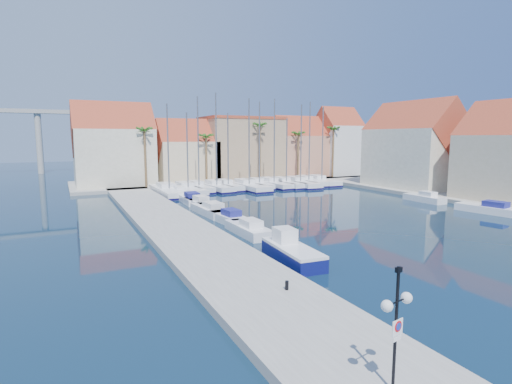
# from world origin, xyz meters

# --- Properties ---
(ground) EXTENTS (260.00, 260.00, 0.00)m
(ground) POSITION_xyz_m (0.00, 0.00, 0.00)
(ground) COLOR black
(ground) RESTS_ON ground
(quay_west) EXTENTS (6.00, 77.00, 0.50)m
(quay_west) POSITION_xyz_m (-9.00, 13.50, 0.25)
(quay_west) COLOR gray
(quay_west) RESTS_ON ground
(shore_north) EXTENTS (54.00, 16.00, 0.50)m
(shore_north) POSITION_xyz_m (10.00, 48.00, 0.25)
(shore_north) COLOR gray
(shore_north) RESTS_ON ground
(shore_east) EXTENTS (12.00, 60.00, 0.50)m
(shore_east) POSITION_xyz_m (32.00, 15.00, 0.25)
(shore_east) COLOR gray
(shore_east) RESTS_ON ground
(lamp_post) EXTENTS (1.34, 0.55, 3.98)m
(lamp_post) POSITION_xyz_m (-9.11, -13.21, 3.12)
(lamp_post) COLOR black
(lamp_post) RESTS_ON quay_west
(bollard) EXTENTS (0.19, 0.19, 0.47)m
(bollard) POSITION_xyz_m (-7.86, -4.66, 0.74)
(bollard) COLOR black
(bollard) RESTS_ON quay_west
(fishing_boat) EXTENTS (2.36, 6.01, 2.06)m
(fishing_boat) POSITION_xyz_m (-4.35, 0.72, 0.68)
(fishing_boat) COLOR #0F1357
(fishing_boat) RESTS_ON ground
(motorboat_west_0) EXTENTS (1.99, 6.01, 1.40)m
(motorboat_west_0) POSITION_xyz_m (-3.79, 8.71, 0.51)
(motorboat_west_0) COLOR white
(motorboat_west_0) RESTS_ON ground
(motorboat_west_1) EXTENTS (2.26, 5.87, 1.40)m
(motorboat_west_1) POSITION_xyz_m (-3.49, 13.84, 0.51)
(motorboat_west_1) COLOR white
(motorboat_west_1) RESTS_ON ground
(motorboat_west_2) EXTENTS (2.53, 7.08, 1.40)m
(motorboat_west_2) POSITION_xyz_m (-3.60, 18.62, 0.51)
(motorboat_west_2) COLOR white
(motorboat_west_2) RESTS_ON ground
(motorboat_west_3) EXTENTS (2.23, 6.09, 1.40)m
(motorboat_west_3) POSITION_xyz_m (-3.30, 23.65, 0.51)
(motorboat_west_3) COLOR white
(motorboat_west_3) RESTS_ON ground
(motorboat_west_4) EXTENTS (2.53, 6.89, 1.40)m
(motorboat_west_4) POSITION_xyz_m (-3.28, 27.08, 0.51)
(motorboat_west_4) COLOR white
(motorboat_west_4) RESTS_ON ground
(motorboat_west_5) EXTENTS (1.66, 5.18, 1.40)m
(motorboat_west_5) POSITION_xyz_m (-3.07, 33.91, 0.51)
(motorboat_west_5) COLOR white
(motorboat_west_5) RESTS_ON ground
(motorboat_east_0) EXTENTS (3.18, 6.91, 1.40)m
(motorboat_east_0) POSITION_xyz_m (24.02, 5.75, 0.51)
(motorboat_east_0) COLOR white
(motorboat_east_0) RESTS_ON ground
(motorboat_east_1) EXTENTS (1.80, 5.56, 1.40)m
(motorboat_east_1) POSITION_xyz_m (24.00, 14.49, 0.51)
(motorboat_east_1) COLOR white
(motorboat_east_1) RESTS_ON ground
(sailboat_0) EXTENTS (3.28, 12.04, 12.91)m
(sailboat_0) POSITION_xyz_m (-4.17, 35.40, 0.56)
(sailboat_0) COLOR white
(sailboat_0) RESTS_ON ground
(sailboat_1) EXTENTS (3.25, 10.93, 11.78)m
(sailboat_1) POSITION_xyz_m (-1.32, 35.60, 0.57)
(sailboat_1) COLOR white
(sailboat_1) RESTS_ON ground
(sailboat_2) EXTENTS (2.81, 8.73, 14.26)m
(sailboat_2) POSITION_xyz_m (0.76, 36.75, 0.64)
(sailboat_2) COLOR white
(sailboat_2) RESTS_ON ground
(sailboat_3) EXTENTS (3.26, 9.51, 14.86)m
(sailboat_3) POSITION_xyz_m (3.47, 36.42, 0.63)
(sailboat_3) COLOR white
(sailboat_3) RESTS_ON ground
(sailboat_4) EXTENTS (2.57, 8.55, 11.96)m
(sailboat_4) POSITION_xyz_m (5.55, 36.71, 0.60)
(sailboat_4) COLOR white
(sailboat_4) RESTS_ON ground
(sailboat_5) EXTENTS (3.37, 11.42, 14.18)m
(sailboat_5) POSITION_xyz_m (8.51, 35.47, 0.59)
(sailboat_5) COLOR white
(sailboat_5) RESTS_ON ground
(sailboat_6) EXTENTS (2.80, 8.63, 13.83)m
(sailboat_6) POSITION_xyz_m (10.92, 36.40, 0.64)
(sailboat_6) COLOR white
(sailboat_6) RESTS_ON ground
(sailboat_7) EXTENTS (3.38, 10.16, 14.36)m
(sailboat_7) POSITION_xyz_m (13.44, 36.30, 0.61)
(sailboat_7) COLOR white
(sailboat_7) RESTS_ON ground
(sailboat_8) EXTENTS (3.37, 10.10, 11.31)m
(sailboat_8) POSITION_xyz_m (15.58, 35.94, 0.57)
(sailboat_8) COLOR white
(sailboat_8) RESTS_ON ground
(sailboat_9) EXTENTS (3.39, 11.01, 13.58)m
(sailboat_9) POSITION_xyz_m (18.05, 35.42, 0.58)
(sailboat_9) COLOR white
(sailboat_9) RESTS_ON ground
(sailboat_10) EXTENTS (2.91, 9.70, 14.16)m
(sailboat_10) POSITION_xyz_m (20.33, 36.28, 0.62)
(sailboat_10) COLOR white
(sailboat_10) RESTS_ON ground
(sailboat_11) EXTENTS (3.28, 10.14, 13.45)m
(sailboat_11) POSITION_xyz_m (22.93, 36.15, 0.60)
(sailboat_11) COLOR white
(sailboat_11) RESTS_ON ground
(building_0) EXTENTS (12.30, 9.00, 13.50)m
(building_0) POSITION_xyz_m (-10.00, 47.00, 6.52)
(building_0) COLOR beige
(building_0) RESTS_ON shore_north
(building_1) EXTENTS (10.30, 8.00, 11.00)m
(building_1) POSITION_xyz_m (2.00, 47.00, 5.30)
(building_1) COLOR #CDBA90
(building_1) RESTS_ON shore_north
(building_2) EXTENTS (14.20, 10.20, 11.50)m
(building_2) POSITION_xyz_m (13.00, 48.00, 6.26)
(building_2) COLOR tan
(building_2) RESTS_ON shore_north
(building_3) EXTENTS (10.30, 8.00, 12.00)m
(building_3) POSITION_xyz_m (25.00, 47.00, 5.86)
(building_3) COLOR tan
(building_3) RESTS_ON shore_north
(building_4) EXTENTS (8.30, 8.00, 14.00)m
(building_4) POSITION_xyz_m (34.00, 46.00, 6.97)
(building_4) COLOR white
(building_4) RESTS_ON shore_north
(building_6) EXTENTS (9.00, 14.30, 13.50)m
(building_6) POSITION_xyz_m (32.00, 24.00, 6.52)
(building_6) COLOR beige
(building_6) RESTS_ON shore_east
(palm_0) EXTENTS (2.60, 2.60, 10.15)m
(palm_0) POSITION_xyz_m (-6.00, 42.00, 9.08)
(palm_0) COLOR brown
(palm_0) RESTS_ON shore_north
(palm_1) EXTENTS (2.60, 2.60, 9.15)m
(palm_1) POSITION_xyz_m (4.00, 42.00, 8.14)
(palm_1) COLOR brown
(palm_1) RESTS_ON shore_north
(palm_2) EXTENTS (2.60, 2.60, 11.15)m
(palm_2) POSITION_xyz_m (14.00, 42.00, 10.02)
(palm_2) COLOR brown
(palm_2) RESTS_ON shore_north
(palm_3) EXTENTS (2.60, 2.60, 9.65)m
(palm_3) POSITION_xyz_m (22.00, 42.00, 8.61)
(palm_3) COLOR brown
(palm_3) RESTS_ON shore_north
(palm_4) EXTENTS (2.60, 2.60, 10.65)m
(palm_4) POSITION_xyz_m (30.00, 42.00, 9.55)
(palm_4) COLOR brown
(palm_4) RESTS_ON shore_north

